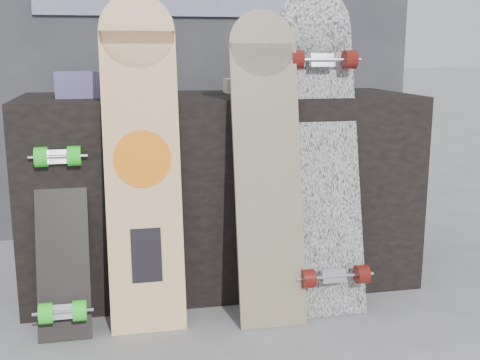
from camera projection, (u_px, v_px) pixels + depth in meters
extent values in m
plane|color=slate|center=(245.00, 328.00, 2.17)|extent=(60.00, 60.00, 0.00)
cube|color=black|center=(220.00, 189.00, 2.56)|extent=(1.60, 0.60, 0.80)
cube|color=#2E2E33|center=(192.00, 27.00, 3.23)|extent=(2.40, 0.20, 2.20)
cube|color=#473369|center=(80.00, 85.00, 2.31)|extent=(0.18, 0.12, 0.10)
cube|color=#473369|center=(328.00, 78.00, 2.61)|extent=(0.14, 0.14, 0.12)
cube|color=#D1B78C|center=(250.00, 85.00, 2.60)|extent=(0.22, 0.10, 0.06)
cube|color=beige|center=(143.00, 183.00, 2.11)|extent=(0.27, 0.21, 1.05)
cylinder|color=beige|center=(137.00, 31.00, 2.09)|extent=(0.27, 0.06, 0.26)
cylinder|color=orange|center=(142.00, 159.00, 2.10)|extent=(0.20, 0.04, 0.20)
cube|color=black|center=(147.00, 255.00, 2.11)|extent=(0.11, 0.04, 0.19)
cube|color=#CBB88A|center=(268.00, 186.00, 2.17)|extent=(0.25, 0.23, 1.01)
cylinder|color=#CBB88A|center=(262.00, 44.00, 2.16)|extent=(0.25, 0.07, 0.24)
cube|color=silver|center=(323.00, 168.00, 2.28)|extent=(0.28, 0.29, 1.09)
cylinder|color=silver|center=(315.00, 23.00, 2.30)|extent=(0.28, 0.09, 0.27)
cube|color=silver|center=(333.00, 276.00, 2.23)|extent=(0.09, 0.04, 0.06)
cylinder|color=#5A110C|center=(308.00, 279.00, 2.18)|extent=(0.04, 0.07, 0.07)
cylinder|color=#5A110C|center=(362.00, 274.00, 2.23)|extent=(0.05, 0.07, 0.07)
cube|color=silver|center=(321.00, 61.00, 2.25)|extent=(0.09, 0.04, 0.06)
cylinder|color=#5A110C|center=(296.00, 60.00, 2.21)|extent=(0.04, 0.07, 0.07)
cylinder|color=#5A110C|center=(350.00, 59.00, 2.25)|extent=(0.05, 0.07, 0.07)
cube|color=black|center=(62.00, 234.00, 2.11)|extent=(0.18, 0.26, 0.70)
cylinder|color=black|center=(59.00, 131.00, 2.16)|extent=(0.18, 0.07, 0.17)
cube|color=silver|center=(64.00, 311.00, 2.04)|extent=(0.09, 0.05, 0.06)
cylinder|color=#23F422|center=(46.00, 313.00, 2.01)|extent=(0.04, 0.07, 0.07)
cylinder|color=#23F422|center=(80.00, 311.00, 2.03)|extent=(0.04, 0.07, 0.07)
cube|color=silver|center=(59.00, 157.00, 2.11)|extent=(0.09, 0.05, 0.06)
cylinder|color=#23F422|center=(41.00, 157.00, 2.07)|extent=(0.04, 0.07, 0.07)
cylinder|color=#23F422|center=(74.00, 156.00, 2.10)|extent=(0.04, 0.07, 0.07)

